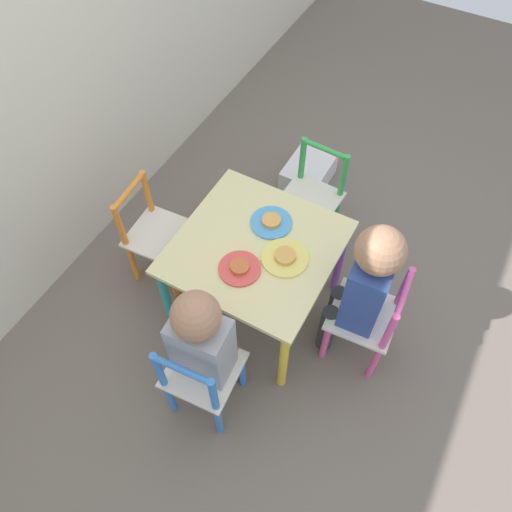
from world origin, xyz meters
TOP-DOWN VIEW (x-y plane):
  - ground_plane at (0.00, 0.00)m, footprint 6.00×6.00m
  - kids_table at (0.00, 0.00)m, footprint 0.61×0.61m
  - chair_pink at (0.03, -0.50)m, footprint 0.28×0.28m
  - chair_blue at (-0.50, -0.04)m, footprint 0.28×0.28m
  - chair_green at (0.50, -0.02)m, footprint 0.27×0.27m
  - chair_orange at (-0.03, 0.50)m, footprint 0.28×0.28m
  - child_front at (0.03, -0.44)m, footprint 0.21×0.23m
  - child_left at (-0.43, -0.03)m, footprint 0.22×0.21m
  - plate_front at (-0.00, -0.13)m, footprint 0.18×0.18m
  - plate_left at (-0.13, 0.00)m, footprint 0.16×0.16m
  - plate_right at (0.13, 0.00)m, footprint 0.17×0.17m
  - storage_bin at (0.83, 0.13)m, footprint 0.30×0.22m

SIDE VIEW (x-z plane):
  - ground_plane at x=0.00m, z-range 0.00..0.00m
  - storage_bin at x=0.83m, z-range 0.00..0.14m
  - chair_pink at x=0.03m, z-range 0.00..0.52m
  - chair_blue at x=-0.50m, z-range 0.00..0.52m
  - chair_green at x=0.50m, z-range 0.00..0.52m
  - chair_orange at x=-0.03m, z-range 0.00..0.52m
  - kids_table at x=0.00m, z-range 0.17..0.64m
  - child_left at x=-0.43m, z-range 0.08..0.83m
  - plate_left at x=-0.13m, z-range 0.47..0.49m
  - plate_front at x=0.00m, z-range 0.47..0.49m
  - plate_right at x=0.13m, z-range 0.47..0.49m
  - child_front at x=0.03m, z-range 0.09..0.88m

